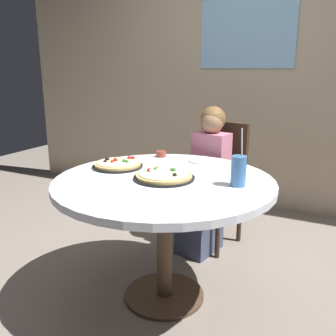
{
  "coord_description": "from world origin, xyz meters",
  "views": [
    {
      "loc": [
        0.88,
        -1.75,
        1.34
      ],
      "look_at": [
        0.0,
        0.05,
        0.8
      ],
      "focal_mm": 39.29,
      "sensor_mm": 36.0,
      "label": 1
    }
  ],
  "objects_px": {
    "sauce_bowl": "(161,154)",
    "pizza_cheese": "(118,164)",
    "plate_small": "(202,161)",
    "pizza_veggie": "(164,176)",
    "soda_cup": "(238,171)",
    "chair_wooden": "(217,176)",
    "diner_child": "(205,188)",
    "dining_table": "(164,195)"
  },
  "relations": [
    {
      "from": "diner_child",
      "to": "plate_small",
      "type": "distance_m",
      "value": 0.37
    },
    {
      "from": "chair_wooden",
      "to": "sauce_bowl",
      "type": "distance_m",
      "value": 0.56
    },
    {
      "from": "chair_wooden",
      "to": "pizza_cheese",
      "type": "distance_m",
      "value": 0.91
    },
    {
      "from": "dining_table",
      "to": "diner_child",
      "type": "bearing_deg",
      "value": 91.2
    },
    {
      "from": "diner_child",
      "to": "soda_cup",
      "type": "distance_m",
      "value": 0.85
    },
    {
      "from": "pizza_veggie",
      "to": "pizza_cheese",
      "type": "bearing_deg",
      "value": 165.76
    },
    {
      "from": "chair_wooden",
      "to": "pizza_cheese",
      "type": "height_order",
      "value": "chair_wooden"
    },
    {
      "from": "dining_table",
      "to": "soda_cup",
      "type": "bearing_deg",
      "value": 8.06
    },
    {
      "from": "pizza_cheese",
      "to": "soda_cup",
      "type": "xyz_separation_m",
      "value": [
        0.78,
        -0.04,
        0.06
      ]
    },
    {
      "from": "chair_wooden",
      "to": "soda_cup",
      "type": "xyz_separation_m",
      "value": [
        0.39,
        -0.83,
        0.3
      ]
    },
    {
      "from": "diner_child",
      "to": "pizza_veggie",
      "type": "xyz_separation_m",
      "value": [
        0.01,
        -0.7,
        0.28
      ]
    },
    {
      "from": "dining_table",
      "to": "diner_child",
      "type": "xyz_separation_m",
      "value": [
        -0.01,
        0.71,
        -0.17
      ]
    },
    {
      "from": "pizza_cheese",
      "to": "diner_child",
      "type": "bearing_deg",
      "value": 59.48
    },
    {
      "from": "soda_cup",
      "to": "sauce_bowl",
      "type": "height_order",
      "value": "soda_cup"
    },
    {
      "from": "sauce_bowl",
      "to": "pizza_cheese",
      "type": "bearing_deg",
      "value": -107.69
    },
    {
      "from": "soda_cup",
      "to": "chair_wooden",
      "type": "bearing_deg",
      "value": 115.0
    },
    {
      "from": "chair_wooden",
      "to": "soda_cup",
      "type": "relative_size",
      "value": 3.09
    },
    {
      "from": "diner_child",
      "to": "plate_small",
      "type": "xyz_separation_m",
      "value": [
        0.06,
        -0.24,
        0.27
      ]
    },
    {
      "from": "sauce_bowl",
      "to": "soda_cup",
      "type": "bearing_deg",
      "value": -31.63
    },
    {
      "from": "diner_child",
      "to": "sauce_bowl",
      "type": "relative_size",
      "value": 15.46
    },
    {
      "from": "plate_small",
      "to": "diner_child",
      "type": "bearing_deg",
      "value": 104.64
    },
    {
      "from": "pizza_veggie",
      "to": "sauce_bowl",
      "type": "distance_m",
      "value": 0.53
    },
    {
      "from": "sauce_bowl",
      "to": "plate_small",
      "type": "distance_m",
      "value": 0.31
    },
    {
      "from": "chair_wooden",
      "to": "plate_small",
      "type": "height_order",
      "value": "chair_wooden"
    },
    {
      "from": "pizza_veggie",
      "to": "soda_cup",
      "type": "height_order",
      "value": "soda_cup"
    },
    {
      "from": "diner_child",
      "to": "pizza_cheese",
      "type": "height_order",
      "value": "diner_child"
    },
    {
      "from": "pizza_veggie",
      "to": "pizza_cheese",
      "type": "xyz_separation_m",
      "value": [
        -0.37,
        0.09,
        0.0
      ]
    },
    {
      "from": "pizza_veggie",
      "to": "plate_small",
      "type": "xyz_separation_m",
      "value": [
        0.05,
        0.46,
        -0.01
      ]
    },
    {
      "from": "dining_table",
      "to": "pizza_veggie",
      "type": "xyz_separation_m",
      "value": [
        -0.0,
        0.0,
        0.11
      ]
    },
    {
      "from": "pizza_cheese",
      "to": "soda_cup",
      "type": "bearing_deg",
      "value": -3.02
    },
    {
      "from": "pizza_cheese",
      "to": "pizza_veggie",
      "type": "bearing_deg",
      "value": -14.24
    },
    {
      "from": "pizza_cheese",
      "to": "sauce_bowl",
      "type": "bearing_deg",
      "value": 72.31
    },
    {
      "from": "pizza_cheese",
      "to": "soda_cup",
      "type": "height_order",
      "value": "soda_cup"
    },
    {
      "from": "chair_wooden",
      "to": "soda_cup",
      "type": "distance_m",
      "value": 0.96
    },
    {
      "from": "sauce_bowl",
      "to": "chair_wooden",
      "type": "bearing_deg",
      "value": 56.92
    },
    {
      "from": "pizza_cheese",
      "to": "plate_small",
      "type": "bearing_deg",
      "value": 41.26
    },
    {
      "from": "diner_child",
      "to": "pizza_veggie",
      "type": "relative_size",
      "value": 3.16
    },
    {
      "from": "pizza_veggie",
      "to": "sauce_bowl",
      "type": "height_order",
      "value": "pizza_veggie"
    },
    {
      "from": "chair_wooden",
      "to": "diner_child",
      "type": "xyz_separation_m",
      "value": [
        -0.03,
        -0.18,
        -0.05
      ]
    },
    {
      "from": "pizza_cheese",
      "to": "soda_cup",
      "type": "distance_m",
      "value": 0.78
    },
    {
      "from": "chair_wooden",
      "to": "diner_child",
      "type": "distance_m",
      "value": 0.19
    },
    {
      "from": "pizza_veggie",
      "to": "soda_cup",
      "type": "bearing_deg",
      "value": 7.41
    }
  ]
}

